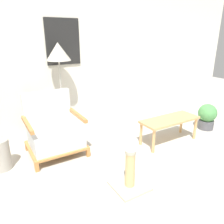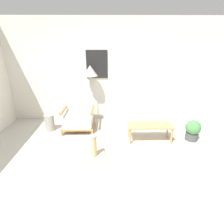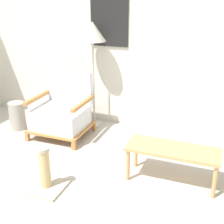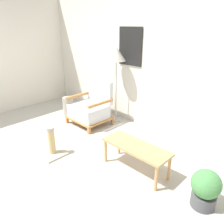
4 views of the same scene
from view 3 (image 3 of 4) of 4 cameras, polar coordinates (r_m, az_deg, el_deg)
name	(u,v)px [view 3 (image 3 of 4)]	position (r m, az deg, el deg)	size (l,w,h in m)	color
ground_plane	(21,217)	(3.15, -16.28, -17.99)	(14.00, 14.00, 0.00)	#B7B2A8
wall_back	(114,35)	(4.61, 0.31, 13.98)	(8.00, 0.09, 2.70)	silver
armchair	(62,113)	(4.45, -9.14, -0.21)	(0.77, 0.69, 0.88)	#B2753D
floor_lamp	(93,35)	(4.45, -3.58, 13.82)	(0.38, 0.38, 1.55)	#B7B2A8
coffee_table	(173,153)	(3.39, 11.11, -7.31)	(0.98, 0.38, 0.40)	tan
vase	(17,116)	(4.84, -16.93, -0.66)	(0.24, 0.24, 0.41)	#9E998E
scratching_post	(46,176)	(3.38, -12.06, -11.30)	(0.38, 0.38, 0.48)	#B2A893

